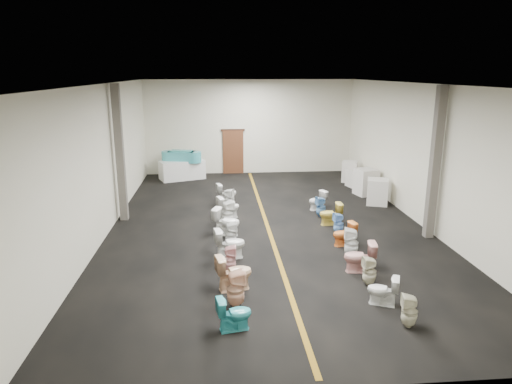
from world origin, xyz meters
TOP-DOWN VIEW (x-y plane):
  - floor at (0.00, 0.00)m, footprint 16.00×16.00m
  - ceiling at (0.00, 0.00)m, footprint 16.00×16.00m
  - wall_back at (0.00, 8.00)m, footprint 10.00×0.00m
  - wall_front at (0.00, -8.00)m, footprint 10.00×0.00m
  - wall_left at (-5.00, 0.00)m, footprint 0.00×16.00m
  - wall_right at (5.00, 0.00)m, footprint 0.00×16.00m
  - aisle_stripe at (0.00, 0.00)m, footprint 0.12×15.60m
  - back_door at (-0.80, 7.94)m, footprint 1.00×0.10m
  - door_frame at (-0.80, 7.95)m, footprint 1.15×0.08m
  - column_left at (-4.75, 1.00)m, footprint 0.25×0.25m
  - column_right at (4.75, -1.50)m, footprint 0.25×0.25m
  - display_table at (-3.22, 6.90)m, footprint 2.21×1.63m
  - bathtub at (-3.22, 6.90)m, footprint 1.84×0.90m
  - appliance_crate_a at (4.40, 2.06)m, footprint 0.95×0.95m
  - appliance_crate_b at (4.40, 3.42)m, footprint 0.94×0.94m
  - appliance_crate_c at (4.40, 4.76)m, footprint 0.82×0.82m
  - appliance_crate_d at (4.40, 5.71)m, footprint 0.86×0.86m
  - toilet_left_0 at (-1.31, -6.15)m, footprint 0.73×0.51m
  - toilet_left_1 at (-1.25, -5.28)m, footprint 0.45×0.45m
  - toilet_left_2 at (-1.25, -4.46)m, footprint 0.90×0.63m
  - toilet_left_3 at (-1.32, -3.52)m, footprint 0.33×0.32m
  - toilet_left_4 at (-1.29, -2.63)m, footprint 0.87×0.59m
  - toilet_left_5 at (-1.24, -1.78)m, footprint 0.37×0.37m
  - toilet_left_6 at (-1.33, -0.80)m, footprint 0.93×0.73m
  - toilet_left_7 at (-1.28, 0.08)m, footprint 0.50×0.49m
  - toilet_left_8 at (-1.23, 0.86)m, footprint 0.85×0.64m
  - toilet_left_9 at (-1.22, 1.79)m, footprint 0.47×0.47m
  - toilet_left_10 at (-1.25, 2.71)m, footprint 0.83×0.60m
  - toilet_right_0 at (2.09, -6.36)m, footprint 0.37×0.36m
  - toilet_right_1 at (1.90, -5.44)m, footprint 0.74×0.59m
  - toilet_right_2 at (1.91, -4.52)m, footprint 0.33×0.32m
  - toilet_right_3 at (1.90, -3.77)m, footprint 0.83×0.54m
  - toilet_right_4 at (1.96, -2.86)m, footprint 0.45×0.44m
  - toilet_right_5 at (2.01, -1.98)m, footprint 0.74×0.53m
  - toilet_right_6 at (2.09, -1.05)m, footprint 0.35×0.35m
  - toilet_right_7 at (2.07, -0.15)m, footprint 0.74×0.45m
  - toilet_right_8 at (1.93, 0.69)m, footprint 0.40×0.39m
  - toilet_right_9 at (2.01, 1.56)m, footprint 0.77×0.62m

SIDE VIEW (x-z plane):
  - floor at x=0.00m, z-range 0.00..0.00m
  - aisle_stripe at x=0.00m, z-range 0.00..0.01m
  - toilet_right_1 at x=1.90m, z-range 0.00..0.66m
  - toilet_right_6 at x=2.09m, z-range 0.00..0.68m
  - toilet_right_9 at x=2.01m, z-range 0.00..0.68m
  - toilet_right_5 at x=2.01m, z-range 0.00..0.68m
  - toilet_left_0 at x=-1.31m, z-range 0.00..0.69m
  - toilet_right_0 at x=2.09m, z-range 0.00..0.69m
  - toilet_left_3 at x=-1.32m, z-range 0.00..0.70m
  - toilet_right_2 at x=1.91m, z-range 0.00..0.71m
  - toilet_left_5 at x=-1.24m, z-range 0.00..0.71m
  - toilet_right_8 at x=1.93m, z-range 0.00..0.72m
  - toilet_right_7 at x=2.07m, z-range 0.00..0.74m
  - appliance_crate_c at x=4.40m, z-range 0.00..0.76m
  - toilet_left_10 at x=-1.25m, z-range 0.00..0.76m
  - toilet_left_8 at x=-1.23m, z-range 0.00..0.77m
  - toilet_left_9 at x=-1.22m, z-range 0.00..0.78m
  - toilet_right_3 at x=1.90m, z-range 0.00..0.79m
  - toilet_left_4 at x=-1.29m, z-range 0.00..0.82m
  - toilet_left_7 at x=-1.28m, z-range 0.00..0.82m
  - toilet_right_4 at x=1.96m, z-range 0.00..0.83m
  - toilet_left_2 at x=-1.25m, z-range 0.00..0.84m
  - toilet_left_6 at x=-1.33m, z-range 0.00..0.84m
  - toilet_left_1 at x=-1.25m, z-range 0.00..0.84m
  - display_table at x=-3.22m, z-range 0.00..0.88m
  - appliance_crate_d at x=4.40m, z-range 0.00..0.94m
  - appliance_crate_a at x=4.40m, z-range 0.00..0.96m
  - appliance_crate_b at x=4.40m, z-range 0.00..1.07m
  - back_door at x=-0.80m, z-range 0.00..2.10m
  - bathtub at x=-3.22m, z-range 0.79..1.34m
  - door_frame at x=-0.80m, z-range 2.07..2.17m
  - wall_back at x=0.00m, z-range -2.75..7.25m
  - wall_front at x=0.00m, z-range -2.75..7.25m
  - wall_left at x=-5.00m, z-range -5.75..10.25m
  - wall_right at x=5.00m, z-range -5.75..10.25m
  - column_left at x=-4.75m, z-range 0.00..4.50m
  - column_right at x=4.75m, z-range 0.00..4.50m
  - ceiling at x=0.00m, z-range 4.50..4.50m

